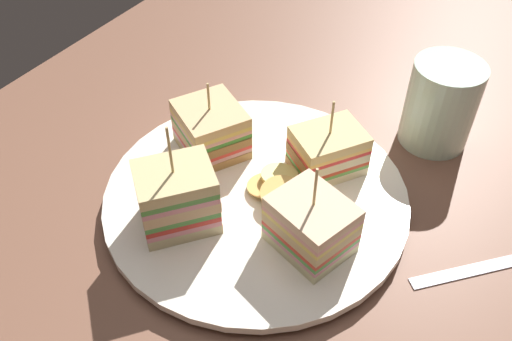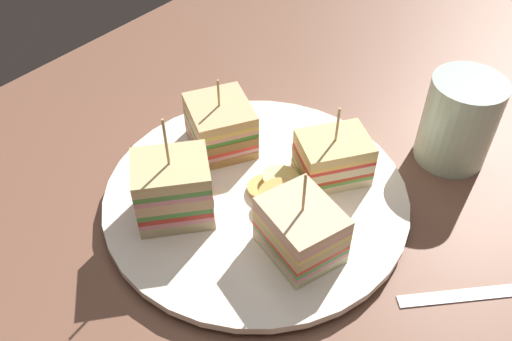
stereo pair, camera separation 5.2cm
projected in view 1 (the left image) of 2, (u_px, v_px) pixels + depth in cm
name	position (u px, v px, depth cm)	size (l,w,h in cm)	color
ground_plane	(256.00, 209.00, 55.89)	(120.03, 74.74, 1.80)	brown
plate	(256.00, 197.00, 54.61)	(29.84, 29.84, 1.55)	white
sandwich_wedge_0	(327.00, 151.00, 55.05)	(8.51, 8.07, 8.46)	beige
sandwich_wedge_1	(211.00, 130.00, 56.98)	(8.67, 8.94, 8.34)	#D5B87C
sandwich_wedge_2	(177.00, 198.00, 49.30)	(8.66, 8.48, 11.36)	#CFBB88
sandwich_wedge_3	(311.00, 225.00, 47.78)	(7.33, 8.17, 9.41)	beige
chip_pile	(276.00, 183.00, 53.61)	(7.30, 7.63, 2.05)	#DCB15C
drinking_glass	(439.00, 109.00, 59.47)	(7.50, 7.50, 9.68)	silver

